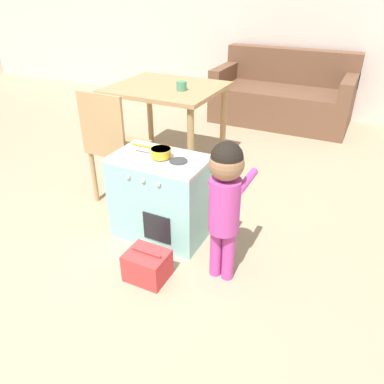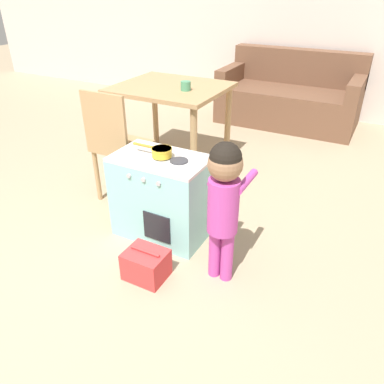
{
  "view_description": "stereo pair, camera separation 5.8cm",
  "coord_description": "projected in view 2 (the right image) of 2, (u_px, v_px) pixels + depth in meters",
  "views": [
    {
      "loc": [
        1.41,
        -0.94,
        1.55
      ],
      "look_at": [
        0.55,
        0.82,
        0.43
      ],
      "focal_mm": 35.0,
      "sensor_mm": 36.0,
      "label": 1
    },
    {
      "loc": [
        1.46,
        -0.91,
        1.55
      ],
      "look_at": [
        0.55,
        0.82,
        0.43
      ],
      "focal_mm": 35.0,
      "sensor_mm": 36.0,
      "label": 2
    }
  ],
  "objects": [
    {
      "name": "cup_on_table",
      "position": [
        186.0,
        86.0,
        3.09
      ],
      "size": [
        0.08,
        0.08,
        0.08
      ],
      "color": "#478E66",
      "rests_on": "dining_table"
    },
    {
      "name": "toy_pot",
      "position": [
        161.0,
        151.0,
        2.32
      ],
      "size": [
        0.28,
        0.13,
        0.06
      ],
      "color": "yellow",
      "rests_on": "play_kitchen"
    },
    {
      "name": "toy_basket",
      "position": [
        146.0,
        264.0,
        2.2
      ],
      "size": [
        0.24,
        0.2,
        0.19
      ],
      "color": "#D13838",
      "rests_on": "ground_plane"
    },
    {
      "name": "couch",
      "position": [
        290.0,
        97.0,
        4.52
      ],
      "size": [
        1.6,
        0.82,
        0.82
      ],
      "color": "brown",
      "rests_on": "ground_plane"
    },
    {
      "name": "ground_plane",
      "position": [
        35.0,
        302.0,
        2.06
      ],
      "size": [
        16.0,
        16.0,
        0.0
      ],
      "primitive_type": "plane",
      "color": "tan"
    },
    {
      "name": "dining_table",
      "position": [
        171.0,
        98.0,
        3.3
      ],
      "size": [
        0.93,
        0.82,
        0.74
      ],
      "color": "tan",
      "rests_on": "ground_plane"
    },
    {
      "name": "play_kitchen",
      "position": [
        162.0,
        197.0,
        2.49
      ],
      "size": [
        0.61,
        0.39,
        0.58
      ],
      "color": "#8CD1CC",
      "rests_on": "ground_plane"
    },
    {
      "name": "child_figure",
      "position": [
        224.0,
        193.0,
        1.97
      ],
      "size": [
        0.2,
        0.34,
        0.86
      ],
      "color": "#BC429E",
      "rests_on": "ground_plane"
    },
    {
      "name": "dining_chair_near",
      "position": [
        117.0,
        144.0,
        2.79
      ],
      "size": [
        0.37,
        0.37,
        0.88
      ],
      "color": "tan",
      "rests_on": "ground_plane"
    },
    {
      "name": "wall_back",
      "position": [
        277.0,
        2.0,
        4.52
      ],
      "size": [
        10.0,
        0.06,
        2.6
      ],
      "color": "beige",
      "rests_on": "ground_plane"
    }
  ]
}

